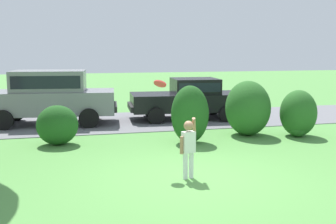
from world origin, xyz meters
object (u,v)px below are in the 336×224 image
at_px(parked_suv, 50,94).
at_px(child_thrower, 188,145).
at_px(frisbee, 160,84).
at_px(parked_sedan, 189,97).

distance_m(parked_suv, child_thrower, 7.83).
bearing_deg(parked_suv, child_thrower, -67.90).
bearing_deg(child_thrower, frisbee, 119.08).
xyz_separation_m(parked_sedan, child_thrower, (-2.18, -7.18, -0.13)).
height_order(parked_suv, child_thrower, parked_suv).
relative_size(parked_suv, frisbee, 15.45).
bearing_deg(child_thrower, parked_suv, 112.10).
bearing_deg(frisbee, parked_sedan, 67.96).
height_order(child_thrower, frisbee, frisbee).
distance_m(parked_suv, frisbee, 7.01).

